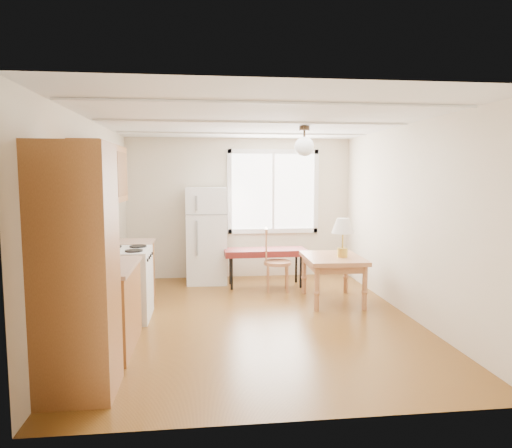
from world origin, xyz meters
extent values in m
cube|color=#553111|center=(0.00, 0.00, 0.00)|extent=(4.60, 5.60, 0.12)
cube|color=white|center=(0.00, 0.00, 2.50)|extent=(4.60, 5.60, 0.12)
cube|color=beige|center=(0.00, 2.50, 1.25)|extent=(4.60, 0.10, 2.50)
cube|color=beige|center=(0.00, -2.50, 1.25)|extent=(4.60, 0.10, 2.50)
cube|color=beige|center=(-2.00, 0.00, 1.25)|extent=(0.10, 5.60, 2.50)
cube|color=beige|center=(2.00, 0.00, 1.25)|extent=(0.10, 5.60, 2.50)
cube|color=brown|center=(-1.70, -1.85, 1.05)|extent=(0.60, 0.60, 2.10)
cube|color=brown|center=(-1.70, -0.85, 0.43)|extent=(0.60, 1.10, 0.86)
cube|color=#A27D65|center=(-1.69, -0.85, 0.88)|extent=(0.62, 1.14, 0.04)
cube|color=white|center=(-1.68, 0.20, 0.45)|extent=(0.65, 0.76, 0.90)
cube|color=brown|center=(-1.70, 0.95, 0.43)|extent=(0.60, 0.60, 0.86)
cube|color=brown|center=(-1.83, -0.15, 1.85)|extent=(0.33, 1.60, 0.70)
cube|color=white|center=(0.60, 2.48, 1.55)|extent=(1.50, 0.02, 1.35)
cylinder|color=black|center=(0.70, 0.40, 2.46)|extent=(0.14, 0.14, 0.06)
cylinder|color=black|center=(0.70, 0.40, 2.36)|extent=(0.03, 0.03, 0.16)
sphere|color=white|center=(0.70, 0.40, 2.22)|extent=(0.26, 0.26, 0.26)
cube|color=white|center=(-0.60, 2.12, 0.82)|extent=(0.69, 0.69, 1.63)
cube|color=gray|center=(-0.60, 1.78, 1.20)|extent=(0.67, 0.02, 0.02)
cube|color=gray|center=(-0.77, 1.77, 0.98)|extent=(0.03, 0.03, 0.98)
cube|color=#591615|center=(0.35, 1.72, 0.57)|extent=(1.36, 0.53, 0.10)
cylinder|color=black|center=(-0.22, 1.53, 0.26)|extent=(0.04, 0.04, 0.52)
cylinder|color=black|center=(0.92, 1.53, 0.26)|extent=(0.04, 0.04, 0.52)
cylinder|color=black|center=(-0.22, 1.91, 0.26)|extent=(0.04, 0.04, 0.52)
cylinder|color=black|center=(0.92, 1.91, 0.26)|extent=(0.04, 0.04, 0.52)
cube|color=#A0643D|center=(1.20, 0.68, 0.64)|extent=(0.84, 1.10, 0.06)
cube|color=#A0643D|center=(1.20, 0.68, 0.56)|extent=(0.74, 0.99, 0.10)
cylinder|color=#A0643D|center=(0.86, 0.22, 0.30)|extent=(0.07, 0.07, 0.61)
cylinder|color=#A0643D|center=(1.52, 0.20, 0.30)|extent=(0.07, 0.07, 0.61)
cylinder|color=#A0643D|center=(0.89, 1.15, 0.30)|extent=(0.07, 0.07, 0.61)
cylinder|color=#A0643D|center=(1.55, 1.13, 0.30)|extent=(0.07, 0.07, 0.61)
cylinder|color=#A0643D|center=(0.51, 1.39, 0.45)|extent=(0.44, 0.44, 0.05)
cylinder|color=#A0643D|center=(0.34, 1.26, 0.22)|extent=(0.04, 0.04, 0.45)
cylinder|color=#A0643D|center=(0.64, 1.22, 0.22)|extent=(0.04, 0.04, 0.45)
cylinder|color=#A0643D|center=(0.37, 1.56, 0.22)|extent=(0.04, 0.04, 0.45)
cylinder|color=#A0643D|center=(0.67, 1.52, 0.22)|extent=(0.04, 0.04, 0.45)
cylinder|color=gold|center=(1.32, 0.60, 0.73)|extent=(0.15, 0.15, 0.13)
cylinder|color=gold|center=(1.32, 0.60, 0.91)|extent=(0.03, 0.03, 0.22)
cone|color=white|center=(1.32, 0.60, 1.12)|extent=(0.32, 0.32, 0.22)
cube|color=black|center=(-1.72, -1.25, 0.94)|extent=(0.24, 0.27, 0.09)
cube|color=black|center=(-1.72, -1.35, 1.14)|extent=(0.20, 0.11, 0.30)
cylinder|color=black|center=(-1.72, -1.20, 1.05)|extent=(0.15, 0.15, 0.13)
cylinder|color=red|center=(-1.81, -0.40, 0.97)|extent=(0.10, 0.10, 0.15)
sphere|color=red|center=(-1.81, -0.40, 1.07)|extent=(0.05, 0.05, 0.05)
camera|label=1|loc=(-0.65, -5.68, 1.83)|focal=32.00mm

